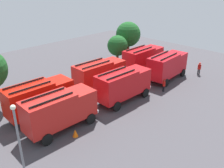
{
  "coord_description": "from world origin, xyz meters",
  "views": [
    {
      "loc": [
        -19.74,
        -19.46,
        13.7
      ],
      "look_at": [
        0.0,
        0.0,
        1.4
      ],
      "focal_mm": 39.69,
      "sensor_mm": 36.0,
      "label": 1
    }
  ],
  "objects_px": {
    "fire_truck_3": "(39,97)",
    "traffic_cone_2": "(75,133)",
    "firefighter_1": "(199,68)",
    "lamppost": "(19,138)",
    "firefighter_0": "(164,85)",
    "traffic_cone_1": "(40,100)",
    "fire_truck_5": "(143,58)",
    "tree_3": "(128,34)",
    "fire_truck_0": "(60,109)",
    "fire_truck_4": "(100,74)",
    "tree_2": "(117,46)",
    "fire_truck_1": "(123,84)",
    "fire_truck_2": "(167,65)",
    "traffic_cone_0": "(54,97)"
  },
  "relations": [
    {
      "from": "firefighter_0",
      "to": "fire_truck_0",
      "type": "bearing_deg",
      "value": -150.69
    },
    {
      "from": "firefighter_1",
      "to": "fire_truck_3",
      "type": "bearing_deg",
      "value": -23.37
    },
    {
      "from": "traffic_cone_0",
      "to": "tree_2",
      "type": "bearing_deg",
      "value": 11.12
    },
    {
      "from": "fire_truck_0",
      "to": "fire_truck_3",
      "type": "bearing_deg",
      "value": 91.94
    },
    {
      "from": "fire_truck_5",
      "to": "fire_truck_0",
      "type": "bearing_deg",
      "value": -167.77
    },
    {
      "from": "fire_truck_4",
      "to": "firefighter_0",
      "type": "relative_size",
      "value": 4.38
    },
    {
      "from": "fire_truck_2",
      "to": "traffic_cone_1",
      "type": "height_order",
      "value": "fire_truck_2"
    },
    {
      "from": "firefighter_1",
      "to": "traffic_cone_1",
      "type": "xyz_separation_m",
      "value": [
        -21.21,
        9.08,
        -0.74
      ]
    },
    {
      "from": "firefighter_0",
      "to": "tree_3",
      "type": "distance_m",
      "value": 14.27
    },
    {
      "from": "fire_truck_2",
      "to": "fire_truck_3",
      "type": "height_order",
      "value": "same"
    },
    {
      "from": "fire_truck_2",
      "to": "traffic_cone_2",
      "type": "xyz_separation_m",
      "value": [
        -17.45,
        -1.63,
        -1.78
      ]
    },
    {
      "from": "tree_3",
      "to": "traffic_cone_2",
      "type": "relative_size",
      "value": 8.7
    },
    {
      "from": "tree_3",
      "to": "traffic_cone_2",
      "type": "distance_m",
      "value": 24.07
    },
    {
      "from": "fire_truck_4",
      "to": "lamppost",
      "type": "relative_size",
      "value": 1.18
    },
    {
      "from": "fire_truck_5",
      "to": "traffic_cone_0",
      "type": "bearing_deg",
      "value": 172.51
    },
    {
      "from": "traffic_cone_2",
      "to": "fire_truck_0",
      "type": "bearing_deg",
      "value": 95.68
    },
    {
      "from": "fire_truck_0",
      "to": "tree_3",
      "type": "height_order",
      "value": "tree_3"
    },
    {
      "from": "fire_truck_3",
      "to": "fire_truck_5",
      "type": "height_order",
      "value": "same"
    },
    {
      "from": "firefighter_1",
      "to": "lamppost",
      "type": "bearing_deg",
      "value": -6.08
    },
    {
      "from": "fire_truck_1",
      "to": "firefighter_1",
      "type": "bearing_deg",
      "value": -8.36
    },
    {
      "from": "traffic_cone_1",
      "to": "traffic_cone_2",
      "type": "xyz_separation_m",
      "value": [
        -1.21,
        -8.31,
        0.08
      ]
    },
    {
      "from": "fire_truck_0",
      "to": "fire_truck_2",
      "type": "relative_size",
      "value": 0.99
    },
    {
      "from": "fire_truck_2",
      "to": "fire_truck_5",
      "type": "relative_size",
      "value": 1.02
    },
    {
      "from": "fire_truck_3",
      "to": "traffic_cone_1",
      "type": "bearing_deg",
      "value": 64.04
    },
    {
      "from": "fire_truck_5",
      "to": "traffic_cone_2",
      "type": "bearing_deg",
      "value": -161.84
    },
    {
      "from": "firefighter_0",
      "to": "firefighter_1",
      "type": "xyz_separation_m",
      "value": [
        8.59,
        -0.44,
        0.12
      ]
    },
    {
      "from": "tree_2",
      "to": "firefighter_1",
      "type": "bearing_deg",
      "value": -63.18
    },
    {
      "from": "firefighter_1",
      "to": "tree_2",
      "type": "distance_m",
      "value": 12.85
    },
    {
      "from": "fire_truck_3",
      "to": "traffic_cone_2",
      "type": "bearing_deg",
      "value": -86.46
    },
    {
      "from": "traffic_cone_2",
      "to": "lamppost",
      "type": "relative_size",
      "value": 0.12
    },
    {
      "from": "tree_2",
      "to": "tree_3",
      "type": "relative_size",
      "value": 0.77
    },
    {
      "from": "fire_truck_4",
      "to": "tree_2",
      "type": "relative_size",
      "value": 1.45
    },
    {
      "from": "firefighter_1",
      "to": "lamppost",
      "type": "xyz_separation_m",
      "value": [
        -28.16,
        -0.78,
        2.59
      ]
    },
    {
      "from": "fire_truck_1",
      "to": "tree_3",
      "type": "bearing_deg",
      "value": 40.81
    },
    {
      "from": "firefighter_1",
      "to": "traffic_cone_2",
      "type": "xyz_separation_m",
      "value": [
        -22.42,
        0.78,
        -0.67
      ]
    },
    {
      "from": "traffic_cone_2",
      "to": "tree_2",
      "type": "bearing_deg",
      "value": 32.16
    },
    {
      "from": "firefighter_0",
      "to": "traffic_cone_1",
      "type": "relative_size",
      "value": 2.79
    },
    {
      "from": "fire_truck_3",
      "to": "fire_truck_4",
      "type": "bearing_deg",
      "value": 3.99
    },
    {
      "from": "fire_truck_1",
      "to": "fire_truck_4",
      "type": "relative_size",
      "value": 1.0
    },
    {
      "from": "fire_truck_1",
      "to": "tree_3",
      "type": "height_order",
      "value": "tree_3"
    },
    {
      "from": "tree_2",
      "to": "traffic_cone_0",
      "type": "relative_size",
      "value": 7.65
    },
    {
      "from": "tree_2",
      "to": "traffic_cone_1",
      "type": "height_order",
      "value": "tree_2"
    },
    {
      "from": "firefighter_1",
      "to": "lamppost",
      "type": "height_order",
      "value": "lamppost"
    },
    {
      "from": "fire_truck_3",
      "to": "firefighter_0",
      "type": "relative_size",
      "value": 4.38
    },
    {
      "from": "fire_truck_4",
      "to": "tree_2",
      "type": "xyz_separation_m",
      "value": [
        8.09,
        4.53,
        1.21
      ]
    },
    {
      "from": "fire_truck_3",
      "to": "firefighter_0",
      "type": "distance_m",
      "value": 15.28
    },
    {
      "from": "firefighter_1",
      "to": "tree_2",
      "type": "bearing_deg",
      "value": -70.85
    },
    {
      "from": "fire_truck_2",
      "to": "tree_3",
      "type": "xyz_separation_m",
      "value": [
        3.19,
        10.09,
        2.21
      ]
    },
    {
      "from": "tree_2",
      "to": "traffic_cone_2",
      "type": "distance_m",
      "value": 19.97
    },
    {
      "from": "firefighter_0",
      "to": "traffic_cone_2",
      "type": "relative_size",
      "value": 2.22
    }
  ]
}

